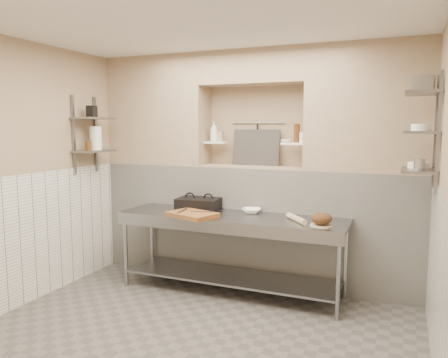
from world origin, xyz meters
The scene contains 47 objects.
floor centered at (0.00, 0.00, -0.05)m, with size 4.00×3.90×0.10m, color #5C5651.
ceiling centered at (0.00, 0.00, 2.85)m, with size 4.00×3.90×0.10m, color silver.
wall_left centered at (-2.05, 0.00, 1.40)m, with size 0.10×3.90×2.80m, color #9E876D.
wall_back centered at (0.00, 2.00, 1.40)m, with size 4.00×0.10×2.80m, color #9E876D.
backwall_lower centered at (0.00, 1.75, 0.70)m, with size 4.00×0.40×1.40m, color white.
alcove_sill centered at (0.00, 1.75, 1.41)m, with size 1.30×0.40×0.02m, color #9E876D.
backwall_pillar_left centered at (-1.33, 1.75, 2.10)m, with size 1.35×0.40×1.40m, color #9E876D.
backwall_pillar_right centered at (1.33, 1.75, 2.10)m, with size 1.35×0.40×1.40m, color #9E876D.
backwall_header centered at (0.00, 1.75, 2.60)m, with size 1.30×0.40×0.40m, color #9E876D.
wainscot_left centered at (-1.99, 0.00, 0.70)m, with size 0.02×3.90×1.40m, color white.
wainscot_right centered at (1.99, 0.00, 0.70)m, with size 0.02×3.90×1.40m, color white.
alcove_shelf_left centered at (-0.50, 1.75, 1.70)m, with size 0.28×0.16×0.03m, color white.
alcove_shelf_right centered at (0.50, 1.75, 1.70)m, with size 0.28×0.16×0.03m, color white.
utensil_rail centered at (0.00, 1.92, 1.95)m, with size 0.02×0.02×0.70m, color gray.
hanging_steel centered at (0.00, 1.90, 1.78)m, with size 0.02×0.02×0.30m, color black.
splash_panel centered at (0.00, 1.85, 1.64)m, with size 0.60×0.02×0.45m, color #383330.
shelf_rail_left_a centered at (-1.98, 1.25, 1.80)m, with size 0.03×0.03×0.95m, color slate.
shelf_rail_left_b centered at (-1.98, 0.85, 1.80)m, with size 0.03×0.03×0.95m, color slate.
wall_shelf_left_lower centered at (-1.84, 1.05, 1.60)m, with size 0.30×0.50×0.03m, color slate.
wall_shelf_left_upper centered at (-1.84, 1.05, 2.00)m, with size 0.30×0.50×0.03m, color slate.
shelf_rail_right_a centered at (1.98, 1.25, 1.85)m, with size 0.03×0.03×1.05m, color slate.
shelf_rail_right_b centered at (1.98, 0.85, 1.85)m, with size 0.03×0.03×1.05m, color slate.
wall_shelf_right_lower centered at (1.84, 1.05, 1.50)m, with size 0.30×0.50×0.03m, color slate.
wall_shelf_right_mid centered at (1.84, 1.05, 1.85)m, with size 0.30×0.50×0.03m, color slate.
wall_shelf_right_upper centered at (1.84, 1.05, 2.20)m, with size 0.30×0.50×0.03m, color slate.
prep_table centered at (-0.07, 1.18, 0.64)m, with size 2.60×0.70×0.90m.
panini_press centered at (-0.57, 1.39, 0.97)m, with size 0.53×0.41×0.14m.
cutting_board centered at (-0.45, 0.97, 0.92)m, with size 0.52×0.36×0.05m, color brown.
knife_blade centered at (-0.36, 1.03, 0.95)m, with size 0.26×0.03×0.01m, color gray.
tongs centered at (-0.58, 0.97, 0.96)m, with size 0.02×0.02×0.23m, color gray.
mixing_bowl centered at (0.10, 1.42, 0.93)m, with size 0.22×0.22×0.05m, color white.
rolling_pin centered at (0.68, 1.17, 0.93)m, with size 0.06×0.06×0.39m, color #C9B688.
bread_board centered at (0.97, 1.06, 0.91)m, with size 0.23×0.23×0.01m, color #C9B688.
bread_loaf centered at (0.97, 1.06, 0.98)m, with size 0.21×0.21×0.13m, color #4C2D19.
bottle_soap centered at (-0.53, 1.74, 1.84)m, with size 0.10×0.10×0.25m, color white.
jar_alcove centered at (-0.45, 1.77, 1.77)m, with size 0.08×0.08×0.12m, color #9E876D.
bowl_alcove centered at (0.41, 1.73, 1.73)m, with size 0.12×0.12×0.04m, color white.
condiment_a centered at (0.54, 1.76, 1.82)m, with size 0.06×0.06×0.21m, color #512C10.
condiment_b centered at (0.52, 1.75, 1.82)m, with size 0.06×0.06×0.22m, color #512C10.
condiment_c centered at (0.58, 1.78, 1.78)m, with size 0.07×0.07×0.13m, color white.
jug_left centered at (-1.84, 1.09, 1.76)m, with size 0.15×0.15×0.29m, color white.
jar_left centered at (-1.84, 0.95, 1.67)m, with size 0.07×0.07×0.11m, color #512C10.
box_left_upper centered at (-1.84, 1.03, 2.08)m, with size 0.10×0.10×0.14m, color black.
bowl_right centered at (1.84, 1.16, 1.54)m, with size 0.19×0.19×0.06m, color white.
canister_right centered at (1.84, 0.95, 1.56)m, with size 0.10×0.10×0.10m, color gray.
bowl_right_mid centered at (1.84, 1.02, 1.89)m, with size 0.17×0.17×0.06m, color white.
basket_right centered at (1.84, 1.02, 2.28)m, with size 0.18×0.22×0.14m, color gray.
Camera 1 is at (1.72, -3.32, 1.90)m, focal length 35.00 mm.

